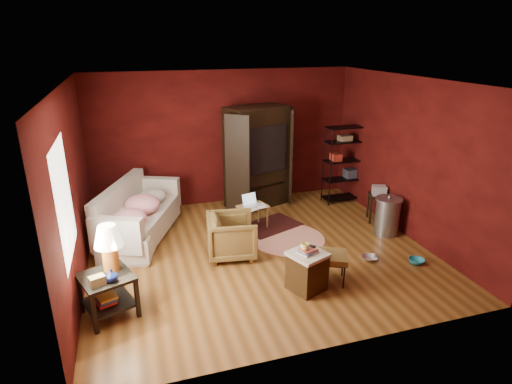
% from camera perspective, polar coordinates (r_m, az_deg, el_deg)
% --- Properties ---
extents(room, '(5.54, 5.04, 2.84)m').
position_cam_1_polar(room, '(6.72, 0.22, 2.60)').
color(room, brown).
rests_on(room, ground).
extents(sofa, '(1.19, 2.26, 0.85)m').
position_cam_1_polar(sofa, '(7.88, -15.66, -3.08)').
color(sofa, beige).
rests_on(sofa, ground).
extents(armchair, '(0.81, 0.85, 0.78)m').
position_cam_1_polar(armchair, '(7.00, -3.25, -5.61)').
color(armchair, black).
rests_on(armchair, ground).
extents(pet_bowl_steel, '(0.26, 0.14, 0.25)m').
position_cam_1_polar(pet_bowl_steel, '(7.21, 14.93, -7.83)').
color(pet_bowl_steel, silver).
rests_on(pet_bowl_steel, ground).
extents(pet_bowl_turquoise, '(0.25, 0.08, 0.25)m').
position_cam_1_polar(pet_bowl_turquoise, '(7.33, 20.70, -8.05)').
color(pet_bowl_turquoise, teal).
rests_on(pet_bowl_turquoise, ground).
extents(vase, '(0.21, 0.22, 0.16)m').
position_cam_1_polar(vase, '(5.62, -18.71, -10.53)').
color(vase, '#0D1545').
rests_on(vase, side_table).
extents(mug, '(0.14, 0.13, 0.12)m').
position_cam_1_polar(mug, '(5.97, 6.55, -7.15)').
color(mug, '#F9F47A').
rests_on(mug, hamper).
extents(side_table, '(0.78, 0.78, 1.20)m').
position_cam_1_polar(side_table, '(5.80, -19.17, -8.87)').
color(side_table, black).
rests_on(side_table, ground).
extents(sofa_cushions, '(1.64, 2.34, 0.91)m').
position_cam_1_polar(sofa_cushions, '(7.85, -15.63, -2.96)').
color(sofa_cushions, beige).
rests_on(sofa_cushions, sofa).
extents(hamper, '(0.61, 0.61, 0.66)m').
position_cam_1_polar(hamper, '(6.19, 6.82, -10.32)').
color(hamper, '#3C240E').
rests_on(hamper, ground).
extents(footstool, '(0.58, 0.58, 0.45)m').
position_cam_1_polar(footstool, '(6.39, 10.11, -8.63)').
color(footstool, black).
rests_on(footstool, ground).
extents(rug_round, '(1.66, 1.66, 0.01)m').
position_cam_1_polar(rug_round, '(7.73, 4.20, -6.22)').
color(rug_round, '#F0E0C8').
rests_on(rug_round, ground).
extents(rug_oriental, '(1.28, 1.08, 0.01)m').
position_cam_1_polar(rug_oriental, '(8.21, 1.94, -4.47)').
color(rug_oriental, '#441412').
rests_on(rug_oriental, ground).
extents(laptop_desk, '(0.61, 0.53, 0.66)m').
position_cam_1_polar(laptop_desk, '(7.97, -0.46, -2.16)').
color(laptop_desk, '#9F8148').
rests_on(laptop_desk, ground).
extents(tv_armoire, '(1.57, 1.19, 2.11)m').
position_cam_1_polar(tv_armoire, '(8.87, 0.15, 4.88)').
color(tv_armoire, black).
rests_on(tv_armoire, ground).
extents(wire_shelving, '(0.82, 0.38, 1.66)m').
position_cam_1_polar(wire_shelving, '(9.35, 11.62, 4.08)').
color(wire_shelving, black).
rests_on(wire_shelving, ground).
extents(small_stand, '(0.47, 0.47, 0.72)m').
position_cam_1_polar(small_stand, '(8.58, 16.04, -0.37)').
color(small_stand, black).
rests_on(small_stand, ground).
extents(trash_can, '(0.50, 0.50, 0.75)m').
position_cam_1_polar(trash_can, '(8.13, 17.11, -3.06)').
color(trash_can, gray).
rests_on(trash_can, ground).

